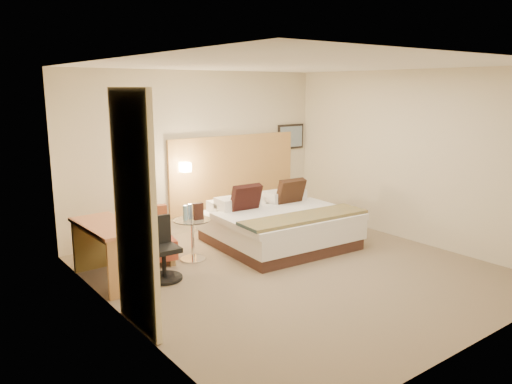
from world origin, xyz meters
TOP-DOWN VIEW (x-y plane):
  - floor at (0.00, 0.00)m, footprint 4.80×5.00m
  - ceiling at (0.00, 0.00)m, footprint 4.80×5.00m
  - wall_back at (0.00, 2.51)m, footprint 4.80×0.02m
  - wall_front at (0.00, -2.51)m, footprint 4.80×0.02m
  - wall_left at (-2.41, 0.00)m, footprint 0.02×5.00m
  - wall_right at (2.41, 0.00)m, footprint 0.02×5.00m
  - headboard_panel at (0.70, 2.47)m, footprint 2.60×0.04m
  - art_frame at (2.02, 2.48)m, footprint 0.62×0.03m
  - art_canvas at (2.02, 2.46)m, footprint 0.54×0.01m
  - lamp_arm at (-0.35, 2.42)m, footprint 0.02×0.12m
  - lamp_shade at (-0.35, 2.36)m, footprint 0.15×0.15m
  - curtain at (-2.36, -0.25)m, footprint 0.06×0.90m
  - bottle_a at (-0.98, 1.24)m, footprint 0.07×0.07m
  - bottle_b at (-0.89, 1.28)m, footprint 0.07×0.07m
  - menu_folder at (-0.81, 1.17)m, footprint 0.14×0.06m
  - bed at (0.55, 1.06)m, footprint 2.09×2.05m
  - lounge_chair at (-1.45, 1.55)m, footprint 0.83×0.76m
  - side_table at (-0.88, 1.23)m, footprint 0.58×0.58m
  - desk at (-2.11, 1.15)m, footprint 0.60×1.23m
  - desk_chair at (-1.56, 0.82)m, footprint 0.48×0.48m

SIDE VIEW (x-z plane):
  - floor at x=0.00m, z-range -0.02..0.00m
  - lounge_chair at x=-1.45m, z-range -0.08..0.68m
  - bed at x=0.55m, z-range -0.17..0.80m
  - desk_chair at x=-1.56m, z-range -0.07..0.74m
  - side_table at x=-0.88m, z-range 0.03..0.63m
  - desk at x=-2.11m, z-range 0.22..0.98m
  - bottle_a at x=-0.98m, z-range 0.60..0.81m
  - bottle_b at x=-0.89m, z-range 0.60..0.81m
  - menu_folder at x=-0.81m, z-range 0.60..0.83m
  - headboard_panel at x=0.70m, z-range 0.30..1.60m
  - lamp_arm at x=-0.35m, z-range 1.14..1.16m
  - lamp_shade at x=-0.35m, z-range 1.07..1.22m
  - curtain at x=-2.36m, z-range 0.01..2.43m
  - wall_back at x=0.00m, z-range 0.00..2.70m
  - wall_front at x=0.00m, z-range 0.00..2.70m
  - wall_left at x=-2.41m, z-range 0.00..2.70m
  - wall_right at x=2.41m, z-range 0.00..2.70m
  - art_frame at x=2.02m, z-range 1.27..1.73m
  - art_canvas at x=2.02m, z-range 1.30..1.70m
  - ceiling at x=0.00m, z-range 2.70..2.72m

